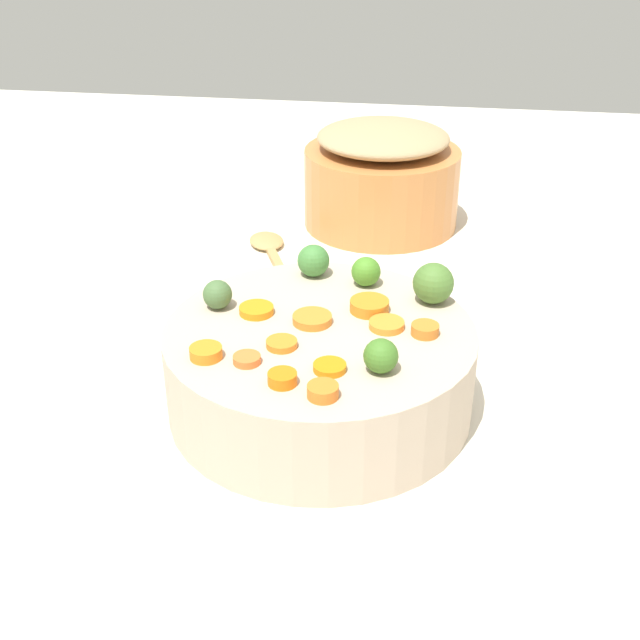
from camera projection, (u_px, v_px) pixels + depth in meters
tabletop at (335, 433)px, 0.79m from camera, size 2.40×2.40×0.02m
serving_bowl_carrots at (320, 369)px, 0.79m from camera, size 0.29×0.29×0.09m
metal_pot at (384, 188)px, 1.19m from camera, size 0.22×0.22×0.11m
stuffing_mound at (386, 138)px, 1.15m from camera, size 0.19×0.19×0.04m
carrot_slice_0 at (206, 352)px, 0.72m from camera, size 0.04×0.04×0.01m
carrot_slice_1 at (425, 330)px, 0.75m from camera, size 0.04×0.04×0.01m
carrot_slice_2 at (247, 359)px, 0.71m from camera, size 0.03×0.03×0.01m
carrot_slice_3 at (282, 378)px, 0.68m from camera, size 0.03×0.03×0.01m
carrot_slice_4 at (327, 391)px, 0.67m from camera, size 0.04×0.04×0.01m
carrot_slice_5 at (256, 310)px, 0.79m from camera, size 0.04×0.04×0.01m
carrot_slice_6 at (282, 344)px, 0.74m from camera, size 0.03×0.03×0.01m
carrot_slice_7 at (369, 306)px, 0.79m from camera, size 0.05×0.05×0.01m
carrot_slice_8 at (387, 325)px, 0.77m from camera, size 0.05×0.05×0.01m
carrot_slice_9 at (326, 367)px, 0.70m from camera, size 0.04×0.04×0.01m
carrot_slice_10 at (312, 319)px, 0.77m from camera, size 0.05×0.05×0.01m
brussels_sprout_0 at (433, 283)px, 0.80m from camera, size 0.04×0.04×0.04m
brussels_sprout_1 at (217, 294)px, 0.80m from camera, size 0.03×0.03×0.03m
brussels_sprout_2 at (366, 272)px, 0.84m from camera, size 0.03×0.03×0.03m
brussels_sprout_3 at (313, 261)px, 0.86m from camera, size 0.03×0.03×0.03m
brussels_sprout_4 at (381, 356)px, 0.70m from camera, size 0.03×0.03×0.03m
wooden_spoon at (273, 254)px, 1.11m from camera, size 0.25×0.13×0.01m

